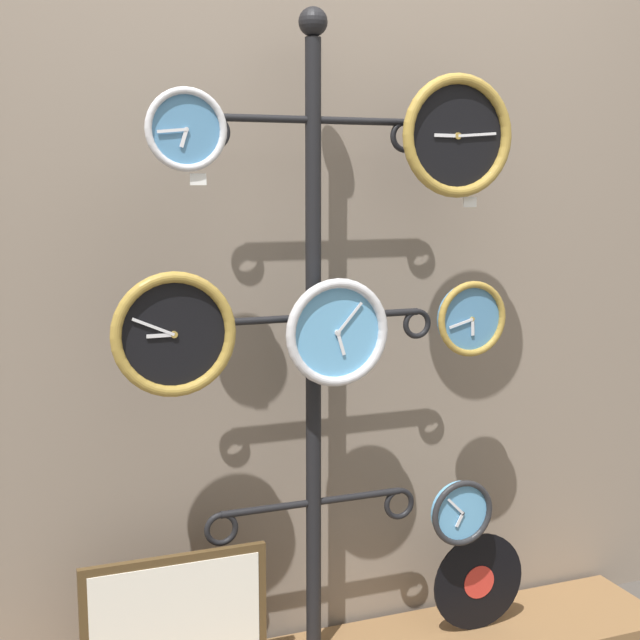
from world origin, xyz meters
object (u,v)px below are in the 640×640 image
object	(u,v)px
vinyl_record	(478,582)
clock_top_right	(457,136)
clock_middle_left	(174,334)
clock_middle_right	(471,319)
clock_top_left	(186,130)
clock_bottom_right	(461,512)
display_stand	(313,436)
clock_middle_center	(337,332)
picture_frame	(176,623)

from	to	relation	value
vinyl_record	clock_top_right	bearing A→B (deg)	-161.63
clock_middle_left	clock_middle_right	world-z (taller)	clock_middle_left
clock_top_left	clock_bottom_right	world-z (taller)	clock_top_left
clock_middle_left	display_stand	bearing A→B (deg)	16.26
clock_top_left	clock_middle_center	size ratio (longest dim) A/B	0.69
display_stand	clock_middle_center	world-z (taller)	display_stand
clock_middle_center	clock_middle_right	size ratio (longest dim) A/B	1.35
clock_bottom_right	clock_middle_left	bearing A→B (deg)	-179.12
clock_bottom_right	picture_frame	distance (m)	0.85
clock_middle_left	vinyl_record	size ratio (longest dim) A/B	1.03
picture_frame	clock_middle_center	bearing A→B (deg)	-5.44
clock_middle_left	vinyl_record	world-z (taller)	clock_middle_left
clock_top_left	clock_bottom_right	xyz separation A→B (m)	(0.78, 0.00, -1.06)
clock_middle_right	vinyl_record	size ratio (longest dim) A/B	0.71
clock_middle_left	picture_frame	world-z (taller)	clock_middle_left
clock_bottom_right	picture_frame	bearing A→B (deg)	175.87
clock_top_right	clock_middle_right	bearing A→B (deg)	9.38
clock_middle_center	clock_middle_right	bearing A→B (deg)	0.51
display_stand	clock_middle_center	xyz separation A→B (m)	(0.03, -0.09, 0.30)
clock_middle_left	clock_bottom_right	size ratio (longest dim) A/B	1.59
clock_top_right	vinyl_record	xyz separation A→B (m)	(0.13, 0.04, -1.31)
clock_top_right	clock_bottom_right	xyz separation A→B (m)	(0.04, -0.01, -1.06)
display_stand	clock_middle_left	world-z (taller)	display_stand
clock_top_left	clock_top_right	distance (m)	0.74
display_stand	clock_middle_left	distance (m)	0.54
display_stand	clock_middle_right	size ratio (longest dim) A/B	8.61
display_stand	clock_top_left	xyz separation A→B (m)	(-0.36, -0.11, 0.82)
picture_frame	clock_middle_right	bearing A→B (deg)	-2.57
clock_middle_left	picture_frame	size ratio (longest dim) A/B	0.63
display_stand	clock_top_left	world-z (taller)	display_stand
picture_frame	clock_bottom_right	bearing A→B (deg)	-4.13
clock_middle_left	picture_frame	bearing A→B (deg)	88.50
vinyl_record	clock_middle_left	bearing A→B (deg)	-175.80
clock_middle_left	clock_middle_center	bearing A→B (deg)	3.90
display_stand	vinyl_record	size ratio (longest dim) A/B	6.14
clock_middle_left	clock_middle_center	xyz separation A→B (m)	(0.44, 0.03, -0.03)
clock_top_left	clock_middle_right	xyz separation A→B (m)	(0.80, 0.02, -0.50)
clock_top_left	clock_middle_left	size ratio (longest dim) A/B	0.64
clock_top_right	clock_bottom_right	distance (m)	1.06
clock_top_left	vinyl_record	xyz separation A→B (m)	(0.87, 0.06, -1.31)
clock_top_left	clock_middle_center	distance (m)	0.65
display_stand	clock_middle_right	world-z (taller)	display_stand
display_stand	clock_top_right	distance (m)	0.90
clock_middle_center	vinyl_record	distance (m)	0.93
clock_middle_left	clock_bottom_right	bearing A→B (deg)	0.88
display_stand	clock_top_right	xyz separation A→B (m)	(0.38, -0.10, 0.82)
clock_bottom_right	vinyl_record	distance (m)	0.27
clock_bottom_right	picture_frame	world-z (taller)	clock_bottom_right
clock_middle_right	clock_middle_center	bearing A→B (deg)	-179.49
clock_top_left	clock_middle_right	size ratio (longest dim) A/B	0.93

